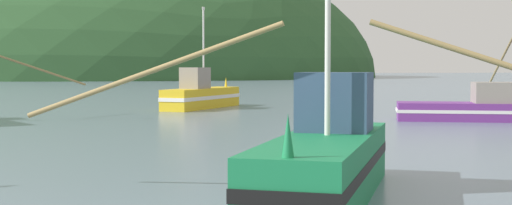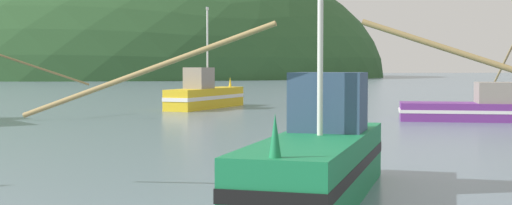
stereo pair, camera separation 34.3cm
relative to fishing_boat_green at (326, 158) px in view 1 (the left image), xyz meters
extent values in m
ellipsoid|color=#2D562D|center=(5.95, 181.78, -0.86)|extent=(145.02, 116.02, 72.42)
cylinder|color=#997F4C|center=(-7.62, 26.88, 2.04)|extent=(6.55, 3.00, 2.43)
cube|color=#197A47|center=(-0.07, -0.12, -0.19)|extent=(5.40, 7.62, 1.33)
cube|color=black|center=(-0.07, -0.12, -0.12)|extent=(5.45, 7.69, 0.24)
cone|color=#197A47|center=(-1.84, -3.21, 0.83)|extent=(0.27, 0.27, 0.70)
cube|color=#334C6B|center=(0.54, 0.95, 1.13)|extent=(2.06, 2.00, 1.30)
cylinder|color=#997F4C|center=(-3.47, 1.82, 1.79)|extent=(5.33, 3.12, 2.14)
cube|color=gray|center=(16.19, 17.72, 0.60)|extent=(3.66, 3.15, 1.06)
cylinder|color=#997F4C|center=(19.07, 22.60, 1.99)|extent=(3.72, 8.22, 3.34)
cube|color=gold|center=(3.30, 32.79, -0.19)|extent=(6.49, 7.99, 1.34)
cube|color=white|center=(3.30, 32.79, -0.12)|extent=(6.56, 8.06, 0.24)
cone|color=gold|center=(5.62, 35.99, 0.83)|extent=(0.28, 0.28, 0.70)
cube|color=gray|center=(2.69, 31.97, 1.18)|extent=(2.25, 2.38, 1.39)
cylinder|color=silver|center=(3.45, 33.00, 3.09)|extent=(0.12, 0.12, 5.22)
cube|color=white|center=(3.45, 33.00, 5.82)|extent=(0.24, 0.31, 0.20)
camera|label=1|loc=(-5.10, -13.73, 1.90)|focal=49.45mm
camera|label=2|loc=(-4.77, -13.81, 1.90)|focal=49.45mm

